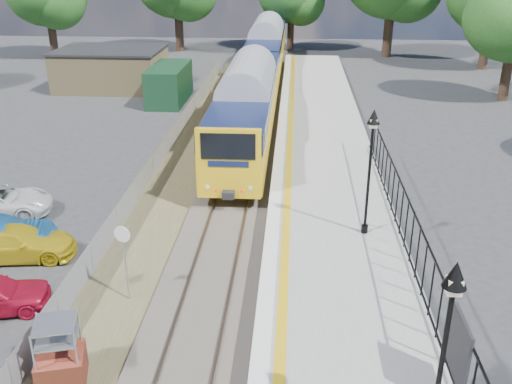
# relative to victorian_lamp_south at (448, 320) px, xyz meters

# --- Properties ---
(ground) EXTENTS (120.00, 120.00, 0.00)m
(ground) POSITION_rel_victorian_lamp_south_xyz_m (-5.50, 4.00, -4.30)
(ground) COLOR #2D2D30
(ground) RESTS_ON ground
(track_bed) EXTENTS (5.90, 80.00, 0.29)m
(track_bed) POSITION_rel_victorian_lamp_south_xyz_m (-5.97, 13.67, -4.21)
(track_bed) COLOR #473F38
(track_bed) RESTS_ON ground
(platform) EXTENTS (5.00, 70.00, 0.90)m
(platform) POSITION_rel_victorian_lamp_south_xyz_m (-1.30, 12.00, -3.85)
(platform) COLOR gray
(platform) RESTS_ON ground
(platform_edge) EXTENTS (0.90, 70.00, 0.01)m
(platform_edge) POSITION_rel_victorian_lamp_south_xyz_m (-3.36, 12.00, -3.39)
(platform_edge) COLOR silver
(platform_edge) RESTS_ON platform
(victorian_lamp_south) EXTENTS (0.44, 0.44, 4.60)m
(victorian_lamp_south) POSITION_rel_victorian_lamp_south_xyz_m (0.00, 0.00, 0.00)
(victorian_lamp_south) COLOR black
(victorian_lamp_south) RESTS_ON platform
(victorian_lamp_north) EXTENTS (0.44, 0.44, 4.60)m
(victorian_lamp_north) POSITION_rel_victorian_lamp_south_xyz_m (-0.20, 10.00, 0.00)
(victorian_lamp_north) COLOR black
(victorian_lamp_north) RESTS_ON platform
(palisade_fence) EXTENTS (0.12, 26.00, 2.00)m
(palisade_fence) POSITION_rel_victorian_lamp_south_xyz_m (1.05, 6.24, -2.46)
(palisade_fence) COLOR black
(palisade_fence) RESTS_ON platform
(wire_fence) EXTENTS (0.06, 52.00, 1.20)m
(wire_fence) POSITION_rel_victorian_lamp_south_xyz_m (-9.70, 16.00, -3.70)
(wire_fence) COLOR #999EA3
(wire_fence) RESTS_ON ground
(outbuilding) EXTENTS (10.80, 10.10, 3.12)m
(outbuilding) POSITION_rel_victorian_lamp_south_xyz_m (-16.41, 35.21, -2.78)
(outbuilding) COLOR #9A8557
(outbuilding) RESTS_ON ground
(train) EXTENTS (2.82, 40.83, 3.51)m
(train) POSITION_rel_victorian_lamp_south_xyz_m (-5.50, 33.55, -1.96)
(train) COLOR gold
(train) RESTS_ON ground
(brick_plinth) EXTENTS (1.45, 1.45, 1.91)m
(brick_plinth) POSITION_rel_victorian_lamp_south_xyz_m (-8.67, 2.63, -3.38)
(brick_plinth) COLOR #973D26
(brick_plinth) RESTS_ON ground
(speed_sign) EXTENTS (0.53, 0.16, 2.68)m
(speed_sign) POSITION_rel_victorian_lamp_south_xyz_m (-8.00, 6.44, -2.49)
(speed_sign) COLOR #999EA3
(speed_sign) RESTS_ON ground
(car_yellow) EXTENTS (4.37, 2.27, 1.21)m
(car_yellow) POSITION_rel_victorian_lamp_south_xyz_m (-12.76, 8.88, -3.69)
(car_yellow) COLOR gold
(car_yellow) RESTS_ON ground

